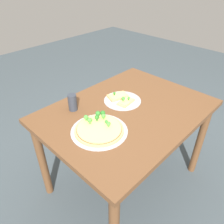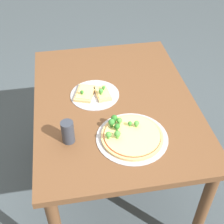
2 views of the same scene
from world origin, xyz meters
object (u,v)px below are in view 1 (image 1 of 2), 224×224
at_px(dining_table, 127,121).
at_px(drinking_cup, 73,102).
at_px(pizza_tray_slice, 122,99).
at_px(pizza_tray_whole, 99,129).

xyz_separation_m(dining_table, drinking_cup, (0.27, -0.27, 0.16)).
height_order(dining_table, pizza_tray_slice, pizza_tray_slice).
relative_size(dining_table, pizza_tray_slice, 4.27).
relative_size(pizza_tray_whole, pizza_tray_slice, 1.27).
bearing_deg(pizza_tray_slice, dining_table, 60.75).
bearing_deg(pizza_tray_slice, pizza_tray_whole, 20.97).
distance_m(dining_table, pizza_tray_slice, 0.17).
bearing_deg(drinking_cup, pizza_tray_whole, 84.22).
distance_m(dining_table, drinking_cup, 0.42).
distance_m(pizza_tray_slice, drinking_cup, 0.37).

